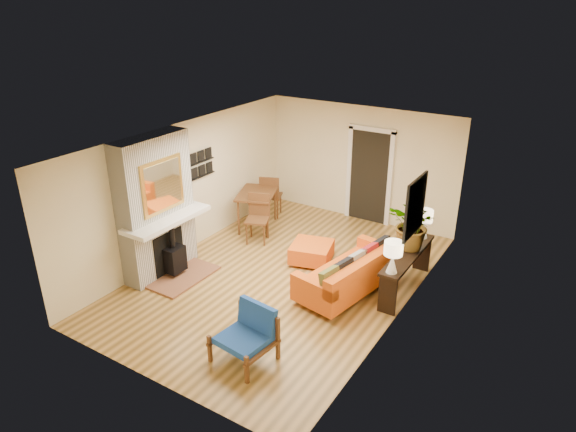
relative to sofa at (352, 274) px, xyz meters
name	(u,v)px	position (x,y,z in m)	size (l,w,h in m)	color
room_shell	(374,179)	(-0.69, 2.42, 0.89)	(6.50, 6.50, 6.50)	#BC8E48
fireplace	(158,210)	(-3.30, -1.22, 0.89)	(1.09, 1.68, 2.60)	white
sofa	(352,274)	(0.00, 0.00, 0.00)	(1.24, 2.18, 0.81)	silver
ottoman	(312,252)	(-1.13, 0.58, -0.14)	(0.91, 0.91, 0.38)	silver
blue_chair	(249,331)	(-0.48, -2.36, 0.07)	(0.84, 0.82, 0.79)	brown
dining_table	(261,200)	(-2.87, 1.37, 0.31)	(1.27, 1.90, 1.01)	brown
console_table	(407,261)	(0.77, 0.55, 0.22)	(0.34, 1.85, 0.72)	black
lamp_near	(393,253)	(0.77, -0.21, 0.71)	(0.30, 0.30, 0.54)	white
lamp_far	(424,220)	(0.77, 1.28, 0.71)	(0.30, 0.30, 0.54)	white
houseplant	(414,225)	(0.76, 0.75, 0.83)	(0.82, 0.71, 0.91)	#1E5919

